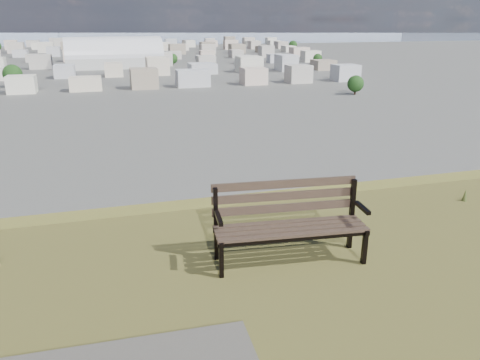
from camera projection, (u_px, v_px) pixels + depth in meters
name	position (u px, v px, depth m)	size (l,w,h in m)	color
park_bench	(289.00, 218.00, 5.13)	(1.70, 0.69, 0.87)	#453328
arena	(115.00, 58.00, 279.01)	(56.79, 26.20, 23.52)	#B4B4B0
city_blocks	(105.00, 51.00, 368.92)	(395.00, 361.00, 7.00)	beige
city_trees	(63.00, 58.00, 293.04)	(406.52, 387.20, 9.98)	black
bay_water	(102.00, 36.00, 829.54)	(2400.00, 700.00, 0.12)	#8D9DB4
far_hills	(76.00, 20.00, 1262.48)	(2050.00, 340.00, 60.00)	#848FA3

